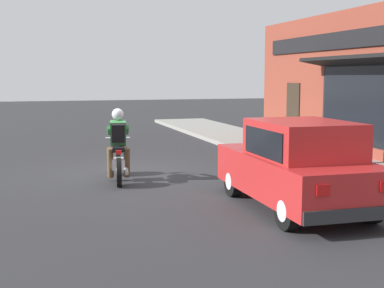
{
  "coord_description": "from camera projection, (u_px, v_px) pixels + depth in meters",
  "views": [
    {
      "loc": [
        -2.31,
        -12.54,
        2.32
      ],
      "look_at": [
        0.81,
        -2.2,
        0.95
      ],
      "focal_mm": 50.0,
      "sensor_mm": 36.0,
      "label": 1
    }
  ],
  "objects": [
    {
      "name": "ground_plane",
      "position": [
        133.0,
        173.0,
        12.86
      ],
      "size": [
        80.0,
        80.0,
        0.0
      ],
      "primitive_type": "plane",
      "color": "#2B2B2D"
    },
    {
      "name": "sidewalk_curb",
      "position": [
        270.0,
        147.0,
        17.14
      ],
      "size": [
        2.6,
        22.0,
        0.14
      ],
      "primitive_type": "cube",
      "color": "gray",
      "rests_on": "ground"
    },
    {
      "name": "storefront_building",
      "position": [
        351.0,
        84.0,
        15.37
      ],
      "size": [
        1.25,
        10.81,
        4.2
      ],
      "color": "brown",
      "rests_on": "ground"
    },
    {
      "name": "motorcycle_with_rider",
      "position": [
        118.0,
        151.0,
        11.87
      ],
      "size": [
        0.64,
        2.01,
        1.62
      ],
      "color": "black",
      "rests_on": "ground"
    },
    {
      "name": "car_hatchback",
      "position": [
        297.0,
        166.0,
        9.3
      ],
      "size": [
        1.72,
        3.81,
        1.57
      ],
      "color": "black",
      "rests_on": "ground"
    },
    {
      "name": "fire_hydrant",
      "position": [
        350.0,
        147.0,
        13.35
      ],
      "size": [
        0.36,
        0.24,
        0.88
      ],
      "color": "red",
      "rests_on": "sidewalk_curb"
    },
    {
      "name": "traffic_cone",
      "position": [
        282.0,
        137.0,
        16.66
      ],
      "size": [
        0.36,
        0.36,
        0.6
      ],
      "color": "black",
      "rests_on": "sidewalk_curb"
    }
  ]
}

